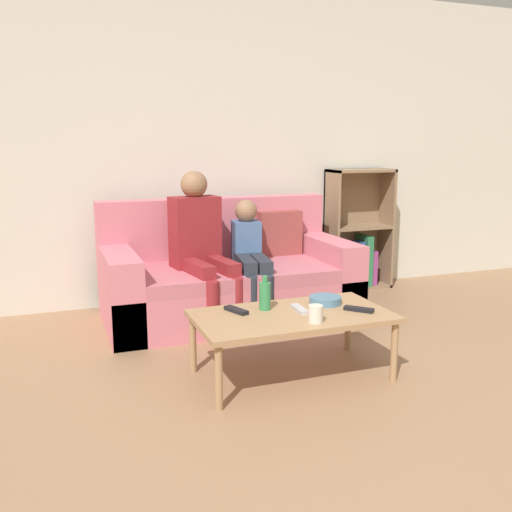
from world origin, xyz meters
TOP-DOWN VIEW (x-y plane):
  - ground_plane at (0.00, 0.00)m, footprint 22.00×22.00m
  - wall_back at (0.00, 2.88)m, footprint 12.00×0.06m
  - couch at (0.09, 2.27)m, footprint 1.86×0.95m
  - bookshelf at (1.46, 2.72)m, footprint 0.59×0.28m
  - coffee_table at (0.07, 1.02)m, footprint 1.11×0.60m
  - person_adult at (-0.16, 2.17)m, footprint 0.41×0.68m
  - person_child at (0.21, 2.11)m, footprint 0.30×0.67m
  - cup_near at (0.12, 0.83)m, footprint 0.08×0.08m
  - tv_remote_0 at (-0.22, 1.16)m, footprint 0.11×0.18m
  - tv_remote_1 at (0.45, 0.93)m, footprint 0.15×0.16m
  - tv_remote_2 at (0.13, 1.06)m, footprint 0.06×0.17m
  - snack_bowl at (0.34, 1.14)m, footprint 0.19×0.19m
  - bottle at (-0.05, 1.15)m, footprint 0.07×0.07m

SIDE VIEW (x-z plane):
  - ground_plane at x=0.00m, z-range 0.00..0.00m
  - couch at x=0.09m, z-range -0.16..0.73m
  - coffee_table at x=0.07m, z-range 0.15..0.53m
  - tv_remote_0 at x=-0.22m, z-range 0.38..0.40m
  - tv_remote_1 at x=0.45m, z-range 0.38..0.40m
  - tv_remote_2 at x=0.13m, z-range 0.38..0.40m
  - snack_bowl at x=0.34m, z-range 0.38..0.42m
  - bookshelf at x=1.46m, z-range -0.13..0.96m
  - cup_near at x=0.12m, z-range 0.38..0.47m
  - bottle at x=-0.05m, z-range 0.36..0.56m
  - person_child at x=0.21m, z-range 0.06..0.96m
  - person_adult at x=-0.16m, z-range 0.08..1.20m
  - wall_back at x=0.00m, z-range 0.00..2.60m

